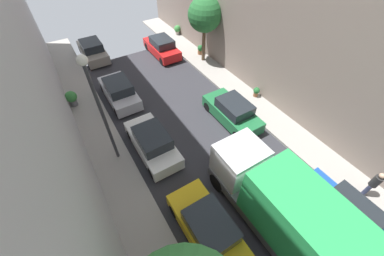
{
  "coord_description": "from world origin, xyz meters",
  "views": [
    {
      "loc": [
        -5.21,
        -3.58,
        10.62
      ],
      "look_at": [
        -0.12,
        4.68,
        0.5
      ],
      "focal_mm": 21.73,
      "sensor_mm": 36.0,
      "label": 1
    }
  ],
  "objects": [
    {
      "name": "parked_car_right_3",
      "position": [
        2.7,
        4.38,
        0.72
      ],
      "size": [
        1.78,
        4.2,
        1.57
      ],
      "color": "#1E6638",
      "rests_on": "ground"
    },
    {
      "name": "parked_car_right_4",
      "position": [
        2.7,
        14.36,
        0.72
      ],
      "size": [
        1.78,
        4.2,
        1.57
      ],
      "color": "red",
      "rests_on": "ground"
    },
    {
      "name": "parked_car_left_4",
      "position": [
        -2.7,
        16.97,
        0.72
      ],
      "size": [
        1.78,
        4.2,
        1.57
      ],
      "color": "gray",
      "rests_on": "ground"
    },
    {
      "name": "street_tree_1",
      "position": [
        5.2,
        11.49,
        3.88
      ],
      "size": [
        2.59,
        2.59,
        5.06
      ],
      "color": "brown",
      "rests_on": "sidewalk_right"
    },
    {
      "name": "parked_car_left_3",
      "position": [
        -2.7,
        10.17,
        0.72
      ],
      "size": [
        1.78,
        4.2,
        1.57
      ],
      "color": "silver",
      "rests_on": "ground"
    },
    {
      "name": "potted_plant_5",
      "position": [
        5.75,
        17.05,
        0.64
      ],
      "size": [
        0.65,
        0.65,
        0.88
      ],
      "color": "#B2A899",
      "rests_on": "sidewalk_right"
    },
    {
      "name": "pedestrian",
      "position": [
        4.87,
        -3.24,
        1.07
      ],
      "size": [
        0.4,
        0.36,
        1.72
      ],
      "color": "#2D334C",
      "rests_on": "sidewalk_right"
    },
    {
      "name": "parked_car_right_2",
      "position": [
        2.7,
        -3.39,
        0.72
      ],
      "size": [
        1.78,
        4.2,
        1.57
      ],
      "color": "#194799",
      "rests_on": "ground"
    },
    {
      "name": "delivery_truck",
      "position": [
        0.0,
        -1.92,
        1.79
      ],
      "size": [
        2.26,
        6.6,
        3.38
      ],
      "color": "#4C4C51",
      "rests_on": "ground"
    },
    {
      "name": "potted_plant_2",
      "position": [
        5.62,
        5.31,
        0.55
      ],
      "size": [
        0.45,
        0.45,
        0.71
      ],
      "color": "brown",
      "rests_on": "sidewalk_right"
    },
    {
      "name": "potted_plant_1",
      "position": [
        -5.69,
        11.12,
        0.76
      ],
      "size": [
        0.76,
        0.76,
        1.08
      ],
      "color": "slate",
      "rests_on": "sidewalk_left"
    },
    {
      "name": "lamp_post",
      "position": [
        -4.6,
        5.3,
        4.14
      ],
      "size": [
        0.44,
        0.44,
        6.15
      ],
      "color": "#333338",
      "rests_on": "sidewalk_left"
    },
    {
      "name": "ground",
      "position": [
        0.0,
        0.0,
        0.0
      ],
      "size": [
        32.0,
        32.0,
        0.0
      ],
      "primitive_type": "plane",
      "color": "#2D2D33"
    },
    {
      "name": "sidewalk_right",
      "position": [
        5.0,
        0.0,
        0.07
      ],
      "size": [
        2.0,
        44.0,
        0.15
      ],
      "primitive_type": "cube",
      "color": "gray",
      "rests_on": "ground"
    },
    {
      "name": "parked_car_left_1",
      "position": [
        -2.7,
        -0.81,
        0.72
      ],
      "size": [
        1.78,
        4.2,
        1.57
      ],
      "color": "gold",
      "rests_on": "ground"
    },
    {
      "name": "potted_plant_4",
      "position": [
        5.55,
        12.47,
        0.57
      ],
      "size": [
        0.52,
        0.52,
        0.81
      ],
      "color": "brown",
      "rests_on": "sidewalk_right"
    },
    {
      "name": "sidewalk_left",
      "position": [
        -5.0,
        0.0,
        0.07
      ],
      "size": [
        2.0,
        44.0,
        0.15
      ],
      "primitive_type": "cube",
      "color": "gray",
      "rests_on": "ground"
    },
    {
      "name": "parked_car_left_2",
      "position": [
        -2.7,
        4.69,
        0.72
      ],
      "size": [
        1.78,
        4.2,
        1.57
      ],
      "color": "white",
      "rests_on": "ground"
    }
  ]
}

